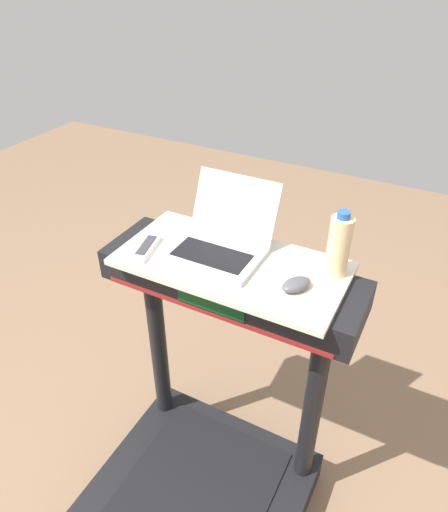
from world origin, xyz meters
TOP-DOWN VIEW (x-y plane):
  - desk_board at (0.00, 0.70)m, footprint 0.75×0.38m
  - laptop at (-0.06, 0.74)m, footprint 0.31×0.31m
  - computer_mouse at (0.24, 0.66)m, footprint 0.10×0.12m
  - water_bottle at (0.32, 0.79)m, footprint 0.07×0.07m
  - tv_remote at (-0.28, 0.62)m, footprint 0.08×0.17m

SIDE VIEW (x-z plane):
  - desk_board at x=0.00m, z-range 1.07..1.09m
  - tv_remote at x=-0.28m, z-range 1.09..1.11m
  - computer_mouse at x=0.24m, z-range 1.09..1.12m
  - laptop at x=-0.06m, z-range 1.02..1.24m
  - water_bottle at x=0.32m, z-range 1.08..1.30m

